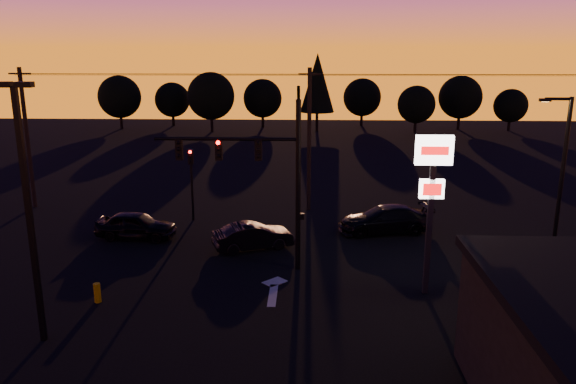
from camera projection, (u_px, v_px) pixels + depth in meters
The scene contains 24 objects.
ground at pixel (259, 306), 22.83m from camera, with size 120.00×120.00×0.00m, color black.
lane_arrow at pixel (274, 289), 24.42m from camera, with size 1.20×3.10×0.01m.
traffic_signal_mast at pixel (263, 167), 25.45m from camera, with size 6.79×0.52×8.58m.
secondary_signal at pixel (191, 174), 33.40m from camera, with size 0.30×0.31×4.35m.
parking_lot_light at pixel (27, 199), 18.87m from camera, with size 1.25×0.30×9.14m.
pylon_sign at pixel (432, 181), 22.80m from camera, with size 1.50×0.28×6.80m.
streetlight at pixel (560, 173), 26.55m from camera, with size 1.55×0.35×8.00m.
utility_pole_0 at pixel (27, 138), 35.78m from camera, with size 1.40×0.26×9.00m.
utility_pole_1 at pixel (309, 139), 35.15m from camera, with size 1.40×0.26×9.00m.
power_wires at pixel (310, 75), 34.15m from camera, with size 36.00×1.22×0.07m.
bollard at pixel (97, 293), 23.06m from camera, with size 0.27×0.27×0.82m, color #B59300.
tree_0 at pixel (119, 97), 70.95m from camera, with size 5.36×5.36×6.74m.
tree_1 at pixel (172, 100), 73.79m from camera, with size 4.54×4.54×5.71m.
tree_2 at pixel (211, 96), 68.51m from camera, with size 5.77×5.78×7.26m.
tree_3 at pixel (263, 98), 72.33m from camera, with size 4.95×4.95×6.22m.
tree_4 at pixel (317, 83), 68.63m from camera, with size 4.18×4.18×9.50m.
tree_5 at pixel (362, 97), 73.80m from camera, with size 4.95×4.95×6.22m.
tree_6 at pixel (416, 104), 67.87m from camera, with size 4.54×4.54×5.71m.
tree_7 at pixel (460, 97), 70.40m from camera, with size 5.36×5.36×6.74m.
tree_8 at pixel (511, 106), 69.46m from camera, with size 4.12×4.12×5.19m.
car_left at pixel (136, 225), 30.73m from camera, with size 1.75×4.34×1.48m, color black.
car_mid at pixel (253, 236), 29.12m from camera, with size 1.44×4.14×1.36m, color black.
car_right at pixel (385, 219), 31.69m from camera, with size 2.13×5.24×1.52m, color black.
suv_parked at pixel (525, 339), 18.85m from camera, with size 2.34×5.07×1.41m, color black.
Camera 1 is at (1.94, -20.88, 10.23)m, focal length 35.00 mm.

